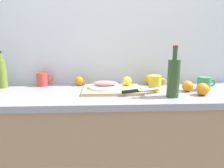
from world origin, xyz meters
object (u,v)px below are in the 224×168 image
(olive_oil_bottle, at_px, (2,73))
(coffee_mug_1, at_px, (155,83))
(orange_0, at_px, (79,81))
(chef_knife, at_px, (137,91))
(coffee_mug_0, at_px, (43,79))
(coffee_mug_2, at_px, (204,83))
(cutting_board, at_px, (112,90))
(white_plate, at_px, (105,87))
(wine_bottle, at_px, (173,77))
(fish_fillet, at_px, (105,83))
(lemon_0, at_px, (127,81))

(olive_oil_bottle, bearing_deg, coffee_mug_1, -6.56)
(orange_0, bearing_deg, olive_oil_bottle, -173.95)
(chef_knife, distance_m, orange_0, 0.51)
(coffee_mug_0, distance_m, coffee_mug_2, 1.21)
(cutting_board, bearing_deg, white_plate, 162.97)
(cutting_board, bearing_deg, chef_knife, -35.20)
(coffee_mug_1, bearing_deg, wine_bottle, -70.42)
(fish_fillet, relative_size, chef_knife, 0.62)
(coffee_mug_2, height_order, orange_0, coffee_mug_2)
(fish_fillet, distance_m, coffee_mug_0, 0.52)
(lemon_0, height_order, coffee_mug_2, coffee_mug_2)
(cutting_board, xyz_separation_m, coffee_mug_0, (-0.53, 0.20, 0.04))
(wine_bottle, bearing_deg, lemon_0, 135.27)
(lemon_0, height_order, orange_0, lemon_0)
(olive_oil_bottle, bearing_deg, orange_0, 6.05)
(chef_knife, distance_m, coffee_mug_0, 0.76)
(olive_oil_bottle, xyz_separation_m, coffee_mug_2, (1.47, -0.14, -0.06))
(coffee_mug_2, bearing_deg, cutting_board, 179.77)
(chef_knife, relative_size, lemon_0, 4.25)
(cutting_board, distance_m, coffee_mug_2, 0.66)
(wine_bottle, height_order, orange_0, wine_bottle)
(coffee_mug_0, height_order, coffee_mug_1, coffee_mug_1)
(fish_fillet, relative_size, wine_bottle, 0.55)
(coffee_mug_0, relative_size, coffee_mug_1, 1.02)
(coffee_mug_1, xyz_separation_m, coffee_mug_2, (0.35, -0.01, -0.01))
(orange_0, bearing_deg, wine_bottle, -30.50)
(cutting_board, height_order, lemon_0, lemon_0)
(coffee_mug_0, bearing_deg, coffee_mug_2, -9.46)
(wine_bottle, bearing_deg, coffee_mug_2, 30.00)
(white_plate, bearing_deg, cutting_board, -17.03)
(fish_fillet, xyz_separation_m, olive_oil_bottle, (-0.77, 0.12, 0.06))
(cutting_board, bearing_deg, coffee_mug_0, 159.84)
(white_plate, relative_size, coffee_mug_0, 1.81)
(coffee_mug_1, bearing_deg, orange_0, 161.36)
(cutting_board, relative_size, lemon_0, 6.06)
(lemon_0, distance_m, orange_0, 0.38)
(wine_bottle, bearing_deg, cutting_board, 155.52)
(coffee_mug_0, bearing_deg, wine_bottle, -21.96)
(white_plate, bearing_deg, coffee_mug_2, -1.41)
(white_plate, xyz_separation_m, coffee_mug_2, (0.71, -0.02, 0.02))
(chef_knife, height_order, olive_oil_bottle, olive_oil_bottle)
(fish_fillet, height_order, olive_oil_bottle, olive_oil_bottle)
(white_plate, height_order, coffee_mug_0, coffee_mug_0)
(chef_knife, bearing_deg, cutting_board, 124.39)
(white_plate, distance_m, wine_bottle, 0.47)
(orange_0, bearing_deg, chef_knife, -37.07)
(olive_oil_bottle, xyz_separation_m, wine_bottle, (1.18, -0.31, 0.01))
(cutting_board, relative_size, white_plate, 1.72)
(fish_fillet, distance_m, lemon_0, 0.18)
(fish_fillet, bearing_deg, chef_knife, -31.50)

